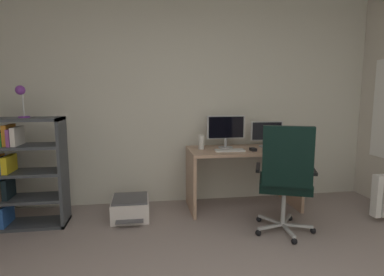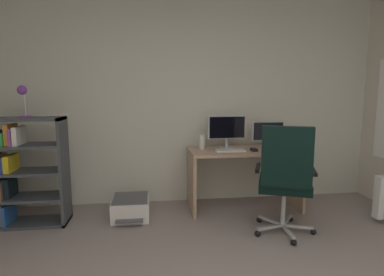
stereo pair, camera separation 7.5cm
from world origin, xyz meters
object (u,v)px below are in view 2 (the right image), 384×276
Objects in this scene: bookshelf at (15,172)px; computer_mouse at (254,150)px; monitor_secondary at (268,133)px; monitor_main at (227,129)px; printer at (131,207)px; desk at (244,165)px; keyboard at (230,150)px; desk_lamp at (23,95)px; office_chair at (285,176)px; desktop_speaker at (202,142)px.

computer_mouse is at bearing 0.63° from bookshelf.
monitor_main is at bearing -179.99° from monitor_secondary.
bookshelf reaches higher than printer.
desk is 3.32× the size of monitor_secondary.
keyboard is at bearing -146.88° from desk.
desk_lamp is (-2.76, -0.28, 0.47)m from monitor_secondary.
office_chair reaches higher than desk.
bookshelf is 3.53× the size of desk_lamp.
keyboard is 0.64× the size of printer.
office_chair is (-0.17, -0.92, -0.31)m from monitor_secondary.
monitor_secondary is at bearing 0.01° from monitor_main.
keyboard is at bearing -156.45° from monitor_secondary.
bookshelf is at bearing -176.75° from keyboard.
desk is at bearing 112.25° from computer_mouse.
desk_lamp is at bearing -176.67° from keyboard.
monitor_main reaches higher than computer_mouse.
desktop_speaker is at bearing -171.44° from monitor_main.
printer is (-1.43, 0.01, -0.64)m from computer_mouse.
monitor_main is at bearing 111.40° from office_chair.
office_chair is at bearing -84.50° from computer_mouse.
desktop_speaker is 0.15× the size of office_chair.
monitor_main is 2.42m from bookshelf.
bookshelf is (-2.37, -0.28, -0.40)m from monitor_main.
desk_lamp is (-2.42, -0.18, 0.85)m from desk.
office_chair is at bearing -68.60° from monitor_main.
bookshelf is (-2.56, -0.18, 0.04)m from desk.
desk_lamp reaches higher than monitor_secondary.
bookshelf is (-2.05, -0.24, -0.25)m from desktop_speaker.
keyboard is 3.40× the size of computer_mouse.
keyboard is 1.03× the size of desk_lamp.
office_chair is (0.37, -0.69, -0.14)m from keyboard.
printer is (-1.16, -0.01, -0.63)m from keyboard.
desktop_speaker reaches higher than printer.
printer is at bearing 1.97° from bookshelf.
desk_lamp is (-1.91, -0.24, 0.56)m from desktop_speaker.
monitor_main is 1.06m from office_chair.
office_chair is 3.39× the size of desk_lamp.
monitor_secondary is at bearing 25.64° from keyboard.
desk_lamp is (-2.59, 0.64, 0.78)m from office_chair.
printer is at bearing -174.08° from desk.
desktop_speaker is 1.13m from office_chair.
desk is 4.03× the size of desk_lamp.
keyboard reaches higher than printer.
bookshelf is (-2.35, -0.05, -0.17)m from keyboard.
keyboard is 1.32m from printer.
computer_mouse is 0.69m from office_chair.
desk_lamp is (-2.22, -0.05, 0.64)m from keyboard.
desk is 0.49m from monitor_main.
desk_lamp is at bearing -174.13° from monitor_secondary.
monitor_secondary is 0.36× the size of office_chair.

